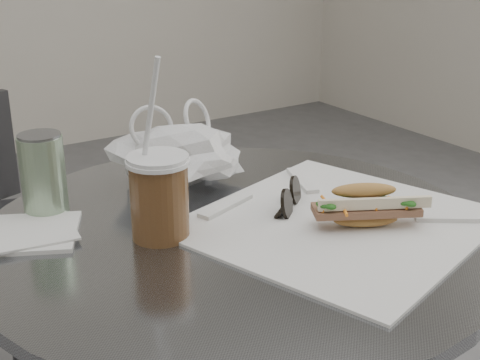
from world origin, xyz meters
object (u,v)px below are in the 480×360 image
chair_far (6,280)px  banh_mi (365,206)px  drink_can (43,175)px  sunglasses (290,199)px  iced_coffee (159,195)px

chair_far → banh_mi: banh_mi is taller
banh_mi → drink_can: size_ratio=1.57×
banh_mi → drink_can: bearing=168.7°
banh_mi → sunglasses: banh_mi is taller
chair_far → sunglasses: size_ratio=8.24×
chair_far → drink_can: bearing=66.5°
banh_mi → drink_can: drink_can is taller
chair_far → iced_coffee: iced_coffee is taller
banh_mi → sunglasses: 0.13m
iced_coffee → sunglasses: (0.21, -0.03, -0.05)m
banh_mi → drink_can: (-0.38, 0.31, 0.03)m
iced_coffee → sunglasses: size_ratio=2.80×
drink_can → chair_far: bearing=86.0°
iced_coffee → sunglasses: iced_coffee is taller
chair_far → iced_coffee: size_ratio=2.94×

